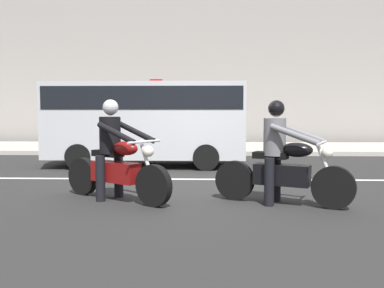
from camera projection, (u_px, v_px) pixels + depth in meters
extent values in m
plane|color=#252525|center=(193.00, 187.00, 8.09)|extent=(80.00, 80.00, 0.00)
cube|color=#A8A399|center=(200.00, 148.00, 16.05)|extent=(40.00, 4.40, 0.14)
cube|color=gray|center=(201.00, 39.00, 19.10)|extent=(40.00, 1.40, 9.31)
cube|color=silver|center=(208.00, 179.00, 8.97)|extent=(18.00, 0.14, 0.01)
cylinder|color=black|center=(334.00, 188.00, 6.21)|extent=(0.63, 0.37, 0.63)
cylinder|color=black|center=(235.00, 180.00, 6.87)|extent=(0.63, 0.37, 0.63)
cylinder|color=silver|center=(326.00, 165.00, 6.24)|extent=(0.33, 0.19, 0.72)
cube|color=black|center=(282.00, 175.00, 6.53)|extent=(0.88, 0.60, 0.32)
ellipsoid|color=black|center=(297.00, 150.00, 6.41)|extent=(0.54, 0.41, 0.22)
cube|color=black|center=(271.00, 155.00, 6.59)|extent=(0.57, 0.43, 0.10)
cylinder|color=silver|center=(322.00, 143.00, 6.24)|extent=(0.32, 0.66, 0.04)
sphere|color=silver|center=(327.00, 152.00, 6.22)|extent=(0.17, 0.17, 0.17)
cylinder|color=silver|center=(266.00, 180.00, 6.82)|extent=(0.67, 0.35, 0.07)
cylinder|color=black|center=(269.00, 182.00, 6.42)|extent=(0.20, 0.20, 0.73)
cylinder|color=black|center=(276.00, 178.00, 6.78)|extent=(0.20, 0.20, 0.73)
cylinder|color=slate|center=(275.00, 137.00, 6.54)|extent=(0.45, 0.45, 0.57)
cylinder|color=slate|center=(295.00, 135.00, 6.19)|extent=(0.70, 0.38, 0.32)
cylinder|color=slate|center=(301.00, 133.00, 6.58)|extent=(0.70, 0.38, 0.32)
sphere|color=tan|center=(276.00, 110.00, 6.50)|extent=(0.20, 0.20, 0.20)
sphere|color=black|center=(276.00, 108.00, 6.50)|extent=(0.25, 0.25, 0.25)
cylinder|color=black|center=(154.00, 186.00, 6.38)|extent=(0.59, 0.45, 0.63)
cylinder|color=black|center=(83.00, 176.00, 7.31)|extent=(0.59, 0.45, 0.63)
cylinder|color=silver|center=(147.00, 163.00, 6.42)|extent=(0.31, 0.23, 0.72)
cube|color=maroon|center=(116.00, 172.00, 6.83)|extent=(0.88, 0.72, 0.32)
ellipsoid|color=maroon|center=(125.00, 148.00, 6.67)|extent=(0.53, 0.47, 0.22)
cube|color=black|center=(108.00, 153.00, 6.91)|extent=(0.57, 0.49, 0.10)
cylinder|color=silver|center=(144.00, 142.00, 6.43)|extent=(0.42, 0.60, 0.04)
sphere|color=silver|center=(148.00, 151.00, 6.40)|extent=(0.17, 0.17, 0.17)
cylinder|color=silver|center=(110.00, 176.00, 7.14)|extent=(0.62, 0.45, 0.07)
cylinder|color=black|center=(100.00, 178.00, 6.76)|extent=(0.21, 0.21, 0.73)
cylinder|color=black|center=(119.00, 175.00, 7.08)|extent=(0.21, 0.21, 0.73)
cylinder|color=black|center=(110.00, 135.00, 6.86)|extent=(0.47, 0.47, 0.59)
cylinder|color=black|center=(116.00, 133.00, 6.46)|extent=(0.69, 0.50, 0.34)
cylinder|color=black|center=(136.00, 132.00, 6.82)|extent=(0.69, 0.50, 0.34)
sphere|color=tan|center=(111.00, 109.00, 6.81)|extent=(0.20, 0.20, 0.20)
sphere|color=#B7B7BC|center=(111.00, 107.00, 6.81)|extent=(0.25, 0.25, 0.25)
cube|color=#B2B5BA|center=(147.00, 120.00, 11.20)|extent=(5.03, 1.90, 1.92)
cube|color=black|center=(147.00, 99.00, 11.16)|extent=(4.88, 1.93, 0.56)
cylinder|color=black|center=(206.00, 154.00, 11.21)|extent=(0.64, 1.96, 0.64)
cylinder|color=black|center=(88.00, 153.00, 11.32)|extent=(0.64, 1.96, 0.64)
cylinder|color=gray|center=(156.00, 113.00, 15.04)|extent=(0.08, 0.08, 2.45)
cube|color=red|center=(156.00, 85.00, 14.94)|extent=(0.44, 0.03, 0.44)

